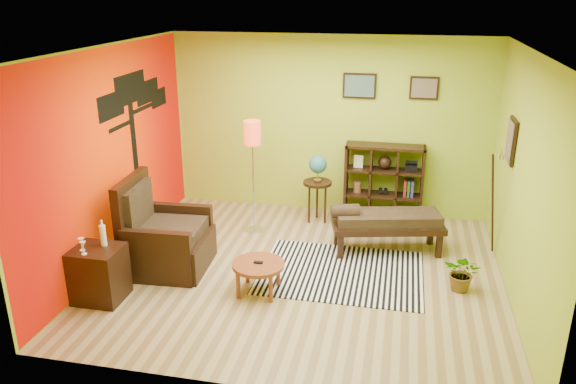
% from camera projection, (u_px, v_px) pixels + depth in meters
% --- Properties ---
extents(ground, '(5.00, 5.00, 0.00)m').
position_uv_depth(ground, '(302.00, 273.00, 7.20)').
color(ground, tan).
rests_on(ground, ground).
extents(room_shell, '(5.04, 4.54, 2.82)m').
position_uv_depth(room_shell, '(296.00, 136.00, 6.61)').
color(room_shell, '#9EB82B').
rests_on(room_shell, ground).
extents(zebra_rug, '(2.07, 1.56, 0.01)m').
position_uv_depth(zebra_rug, '(341.00, 272.00, 7.21)').
color(zebra_rug, white).
rests_on(zebra_rug, ground).
extents(coffee_table, '(0.62, 0.62, 0.40)m').
position_uv_depth(coffee_table, '(258.00, 267.00, 6.65)').
color(coffee_table, brown).
rests_on(coffee_table, ground).
extents(armchair, '(1.06, 1.06, 1.21)m').
position_uv_depth(armchair, '(163.00, 241.00, 7.24)').
color(armchair, black).
rests_on(armchair, ground).
extents(side_cabinet, '(0.55, 0.50, 0.96)m').
position_uv_depth(side_cabinet, '(99.00, 273.00, 6.50)').
color(side_cabinet, black).
rests_on(side_cabinet, ground).
extents(floor_lamp, '(0.25, 0.25, 1.69)m').
position_uv_depth(floor_lamp, '(252.00, 143.00, 7.97)').
color(floor_lamp, silver).
rests_on(floor_lamp, ground).
extents(globe_table, '(0.44, 0.44, 1.07)m').
position_uv_depth(globe_table, '(318.00, 172.00, 8.51)').
color(globe_table, black).
rests_on(globe_table, ground).
extents(cube_shelf, '(1.20, 0.35, 1.20)m').
position_uv_depth(cube_shelf, '(384.00, 183.00, 8.68)').
color(cube_shelf, black).
rests_on(cube_shelf, ground).
extents(bench, '(1.59, 0.87, 0.70)m').
position_uv_depth(bench, '(385.00, 221.00, 7.65)').
color(bench, black).
rests_on(bench, ground).
extents(potted_plant, '(0.55, 0.58, 0.37)m').
position_uv_depth(potted_plant, '(462.00, 276.00, 6.74)').
color(potted_plant, '#26661E').
rests_on(potted_plant, ground).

